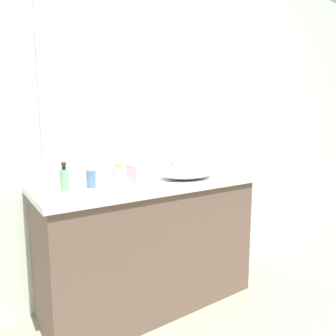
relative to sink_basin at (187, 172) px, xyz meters
The scene contains 10 objects.
ground_plane 1.00m from the sink_basin, 119.19° to the right, with size 6.00×6.00×0.02m, color gray.
bathroom_wall_rear 0.58m from the sink_basin, 117.44° to the left, with size 6.00×0.06×2.60m, color silver.
vanity_counter 0.55m from the sink_basin, 169.58° to the left, with size 1.44×0.58×0.86m.
wall_mirror_panel 0.68m from the sink_basin, 129.02° to the left, with size 1.19×0.01×1.15m, color #B2BCC6.
sink_basin is the anchor object (origin of this frame).
faucet 0.17m from the sink_basin, 90.00° to the left, with size 0.03×0.15×0.15m.
soap_dispenser 0.82m from the sink_basin, behind, with size 0.05×0.05×0.17m.
lotion_bottle 0.66m from the sink_basin, behind, with size 0.06×0.06×0.12m.
perfume_bottle 0.49m from the sink_basin, behind, with size 0.07×0.07×0.13m.
tissue_box 0.33m from the sink_basin, 164.58° to the left, with size 0.14×0.14×0.15m.
Camera 1 is at (-1.06, -1.28, 1.23)m, focal length 32.20 mm.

